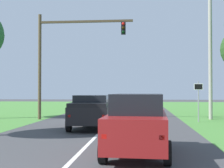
% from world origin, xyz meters
% --- Properties ---
extents(ground_plane, '(120.00, 120.00, 0.00)m').
position_xyz_m(ground_plane, '(0.00, 9.99, 0.00)').
color(ground_plane, '#424244').
extents(red_suv_near, '(2.25, 4.60, 2.03)m').
position_xyz_m(red_suv_near, '(1.99, 5.96, 1.06)').
color(red_suv_near, maroon).
rests_on(red_suv_near, ground_plane).
extents(pickup_truck_lead, '(2.53, 5.46, 1.88)m').
position_xyz_m(pickup_truck_lead, '(-0.72, 13.11, 0.98)').
color(pickup_truck_lead, black).
rests_on(pickup_truck_lead, ground_plane).
extents(traffic_light, '(7.07, 0.40, 7.84)m').
position_xyz_m(traffic_light, '(-3.65, 18.24, 5.14)').
color(traffic_light, brown).
rests_on(traffic_light, ground_plane).
extents(keep_moving_sign, '(0.60, 0.09, 2.75)m').
position_xyz_m(keep_moving_sign, '(5.98, 17.21, 1.75)').
color(keep_moving_sign, gray).
rests_on(keep_moving_sign, ground_plane).
extents(utility_pole_right, '(0.28, 0.28, 8.99)m').
position_xyz_m(utility_pole_right, '(7.24, 19.36, 4.50)').
color(utility_pole_right, '#9E998E').
rests_on(utility_pole_right, ground_plane).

